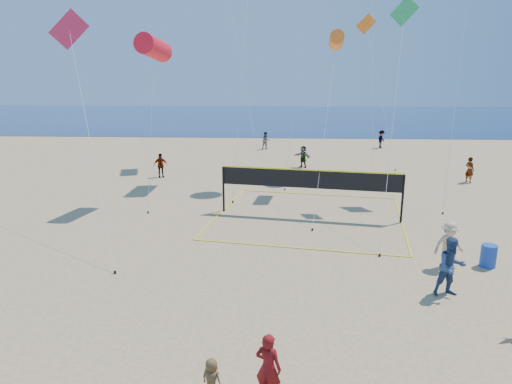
{
  "coord_description": "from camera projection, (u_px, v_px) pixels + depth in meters",
  "views": [
    {
      "loc": [
        -0.45,
        -10.1,
        6.35
      ],
      "look_at": [
        -1.11,
        2.0,
        3.23
      ],
      "focal_mm": 32.0,
      "sensor_mm": 36.0,
      "label": 1
    }
  ],
  "objects": [
    {
      "name": "far_person_0",
      "position": [
        160.0,
        165.0,
        29.02
      ],
      "size": [
        0.98,
        0.71,
        1.54
      ],
      "primitive_type": "imported",
      "rotation": [
        0.0,
        0.0,
        0.42
      ],
      "color": "gray",
      "rests_on": "ground"
    },
    {
      "name": "kite_3",
      "position": [
        71.0,
        38.0,
        21.02
      ],
      "size": [
        5.54,
        8.75,
        9.35
      ],
      "rotation": [
        0.0,
        0.0,
        0.43
      ],
      "color": "#C52550",
      "rests_on": "ground"
    },
    {
      "name": "ground",
      "position": [
        296.0,
        338.0,
        11.33
      ],
      "size": [
        120.0,
        120.0,
        0.0
      ],
      "primitive_type": "plane",
      "color": "tan",
      "rests_on": "ground"
    },
    {
      "name": "kite_2",
      "position": [
        336.0,
        40.0,
        24.23
      ],
      "size": [
        1.99,
        8.4,
        8.64
      ],
      "rotation": [
        0.0,
        0.0,
        -0.07
      ],
      "color": "orange",
      "rests_on": "ground"
    },
    {
      "name": "far_person_4",
      "position": [
        381.0,
        139.0,
        40.64
      ],
      "size": [
        1.06,
        1.18,
        1.59
      ],
      "primitive_type": "imported",
      "rotation": [
        0.0,
        0.0,
        0.98
      ],
      "color": "gray",
      "rests_on": "ground"
    },
    {
      "name": "ocean",
      "position": [
        284.0,
        117.0,
        71.28
      ],
      "size": [
        140.0,
        50.0,
        0.03
      ],
      "primitive_type": "cube",
      "color": "navy",
      "rests_on": "ground"
    },
    {
      "name": "far_person_1",
      "position": [
        303.0,
        157.0,
        32.11
      ],
      "size": [
        1.37,
        1.28,
        1.54
      ],
      "primitive_type": "imported",
      "rotation": [
        0.0,
        0.0,
        -0.72
      ],
      "color": "gray",
      "rests_on": "ground"
    },
    {
      "name": "trash_barrel",
      "position": [
        488.0,
        256.0,
        15.49
      ],
      "size": [
        0.61,
        0.61,
        0.78
      ],
      "primitive_type": "cylinder",
      "rotation": [
        0.0,
        0.0,
        -0.2
      ],
      "color": "#1A42AA",
      "rests_on": "ground"
    },
    {
      "name": "far_person_2",
      "position": [
        470.0,
        170.0,
        27.59
      ],
      "size": [
        0.62,
        0.68,
        1.57
      ],
      "primitive_type": "imported",
      "rotation": [
        0.0,
        0.0,
        2.12
      ],
      "color": "gray",
      "rests_on": "ground"
    },
    {
      "name": "kite_9",
      "position": [
        368.0,
        35.0,
        31.51
      ],
      "size": [
        2.79,
        2.99,
        10.48
      ],
      "rotation": [
        0.0,
        0.0,
        -0.09
      ],
      "color": "orange",
      "rests_on": "ground"
    },
    {
      "name": "woman",
      "position": [
        268.0,
        368.0,
        8.99
      ],
      "size": [
        0.64,
        0.53,
        1.49
      ],
      "primitive_type": "imported",
      "rotation": [
        0.0,
        0.0,
        2.76
      ],
      "color": "maroon",
      "rests_on": "ground"
    },
    {
      "name": "toddler",
      "position": [
        212.0,
        380.0,
        8.22
      ],
      "size": [
        0.48,
        0.41,
        0.84
      ],
      "primitive_type": "imported",
      "rotation": [
        0.0,
        0.0,
        2.72
      ],
      "color": "brown",
      "rests_on": "seawall"
    },
    {
      "name": "kite_0",
      "position": [
        154.0,
        48.0,
        21.65
      ],
      "size": [
        1.31,
        3.33,
        8.25
      ],
      "rotation": [
        0.0,
        0.0,
        -0.14
      ],
      "color": "red",
      "rests_on": "ground"
    },
    {
      "name": "volleyball_net",
      "position": [
        310.0,
        185.0,
        20.69
      ],
      "size": [
        9.58,
        9.46,
        2.23
      ],
      "rotation": [
        0.0,
        0.0,
        -0.16
      ],
      "color": "black",
      "rests_on": "ground"
    },
    {
      "name": "far_person_3",
      "position": [
        266.0,
        141.0,
        39.98
      ],
      "size": [
        0.88,
        0.78,
        1.52
      ],
      "primitive_type": "imported",
      "rotation": [
        0.0,
        0.0,
        0.32
      ],
      "color": "gray",
      "rests_on": "ground"
    },
    {
      "name": "kite_4",
      "position": [
        403.0,
        27.0,
        21.09
      ],
      "size": [
        2.77,
        8.19,
        9.97
      ],
      "rotation": [
        0.0,
        0.0,
        -0.4
      ],
      "color": "#24AA5F",
      "rests_on": "ground"
    },
    {
      "name": "bystander_b",
      "position": [
        449.0,
        245.0,
        15.33
      ],
      "size": [
        1.14,
        0.79,
        1.61
      ],
      "primitive_type": "imported",
      "rotation": [
        0.0,
        0.0,
        0.2
      ],
      "color": "tan",
      "rests_on": "ground"
    },
    {
      "name": "bystander_a",
      "position": [
        451.0,
        267.0,
        13.34
      ],
      "size": [
        0.97,
        0.8,
        1.8
      ],
      "primitive_type": "imported",
      "rotation": [
        0.0,
        0.0,
        0.15
      ],
      "color": "navy",
      "rests_on": "ground"
    }
  ]
}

